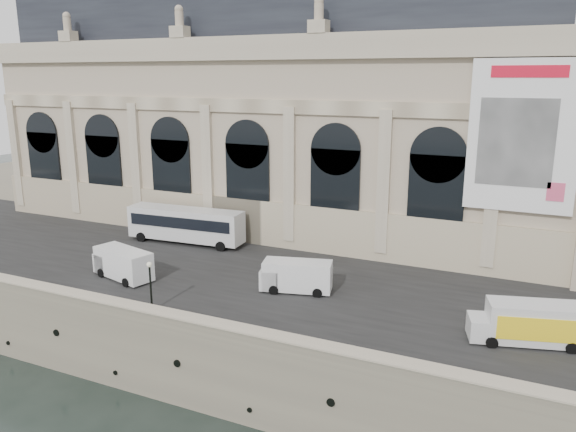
# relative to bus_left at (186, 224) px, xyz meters

# --- Properties ---
(ground) EXTENTS (260.00, 260.00, 0.00)m
(ground) POSITION_rel_bus_left_xyz_m (10.32, -19.00, -8.20)
(ground) COLOR black
(ground) RESTS_ON ground
(quay) EXTENTS (160.00, 70.00, 6.00)m
(quay) POSITION_rel_bus_left_xyz_m (10.32, 16.00, -5.20)
(quay) COLOR gray
(quay) RESTS_ON ground
(street) EXTENTS (160.00, 24.00, 0.06)m
(street) POSITION_rel_bus_left_xyz_m (10.32, -5.00, -2.17)
(street) COLOR #2D2D2D
(street) RESTS_ON quay
(parapet) EXTENTS (160.00, 1.40, 1.21)m
(parapet) POSITION_rel_bus_left_xyz_m (10.32, -18.40, -1.58)
(parapet) COLOR gray
(parapet) RESTS_ON quay
(museum) EXTENTS (69.00, 18.70, 29.10)m
(museum) POSITION_rel_bus_left_xyz_m (4.34, 11.86, 11.52)
(museum) COLOR tan
(museum) RESTS_ON quay
(bus_left) EXTENTS (13.48, 3.87, 3.92)m
(bus_left) POSITION_rel_bus_left_xyz_m (0.00, 0.00, 0.00)
(bus_left) COLOR silver
(bus_left) RESTS_ON quay
(van_b) EXTENTS (6.64, 3.85, 2.78)m
(van_b) POSITION_rel_bus_left_xyz_m (1.01, -11.64, -0.78)
(van_b) COLOR white
(van_b) RESTS_ON quay
(van_c) EXTENTS (6.43, 3.74, 2.70)m
(van_c) POSITION_rel_bus_left_xyz_m (16.64, -8.01, -0.82)
(van_c) COLOR white
(van_c) RESTS_ON quay
(box_truck) EXTENTS (7.71, 4.24, 2.96)m
(box_truck) POSITION_rel_bus_left_xyz_m (35.28, -10.06, -0.71)
(box_truck) COLOR silver
(box_truck) RESTS_ON quay
(lamp_right) EXTENTS (0.42, 0.42, 4.08)m
(lamp_right) POSITION_rel_bus_left_xyz_m (8.28, -16.55, -0.17)
(lamp_right) COLOR black
(lamp_right) RESTS_ON quay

